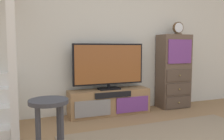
% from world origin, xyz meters
% --- Properties ---
extents(back_wall, '(6.40, 0.12, 2.70)m').
position_xyz_m(back_wall, '(0.00, 2.46, 1.35)').
color(back_wall, beige).
rests_on(back_wall, ground_plane).
extents(media_console, '(1.37, 0.38, 0.42)m').
position_xyz_m(media_console, '(-0.30, 2.19, 0.21)').
color(media_console, '#997047').
rests_on(media_console, ground_plane).
extents(television, '(1.22, 0.22, 0.77)m').
position_xyz_m(television, '(-0.30, 2.22, 0.83)').
color(television, black).
rests_on(television, media_console).
extents(side_cabinet, '(0.58, 0.38, 1.36)m').
position_xyz_m(side_cabinet, '(0.99, 2.20, 0.68)').
color(side_cabinet, brown).
rests_on(side_cabinet, ground_plane).
extents(desk_clock, '(0.21, 0.08, 0.23)m').
position_xyz_m(desk_clock, '(1.05, 2.19, 1.48)').
color(desk_clock, '#4C3823').
rests_on(desk_clock, side_cabinet).
extents(bar_stool_near, '(0.34, 0.34, 0.68)m').
position_xyz_m(bar_stool_near, '(-1.45, 0.62, 0.51)').
color(bar_stool_near, '#333338').
rests_on(bar_stool_near, ground_plane).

